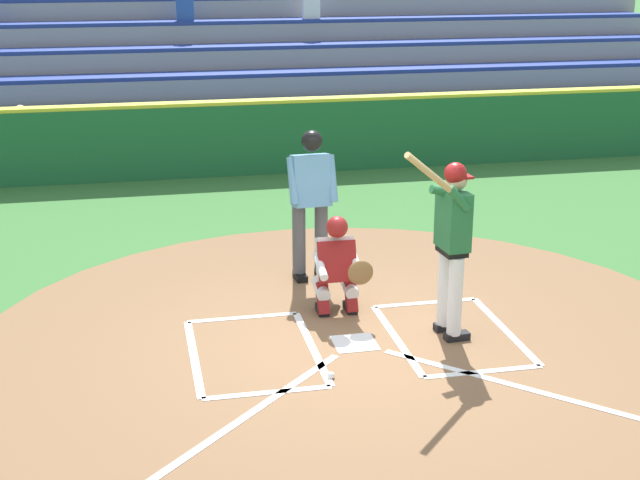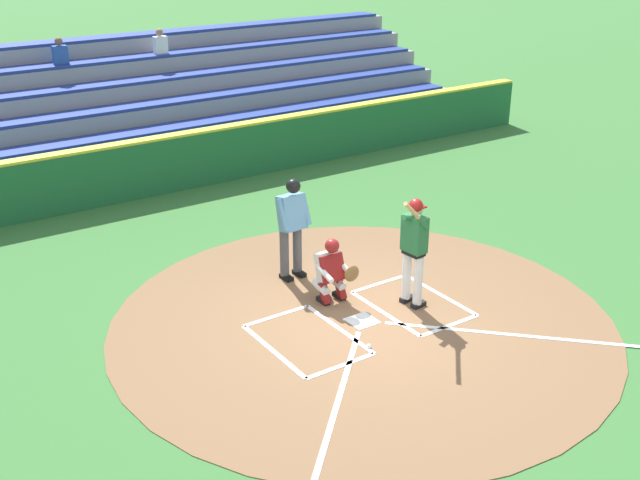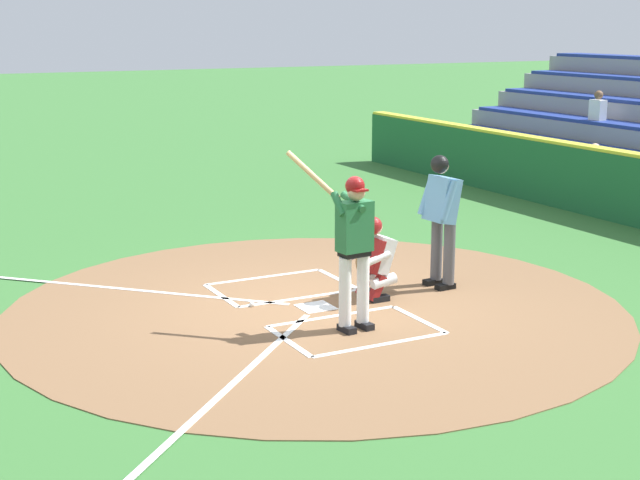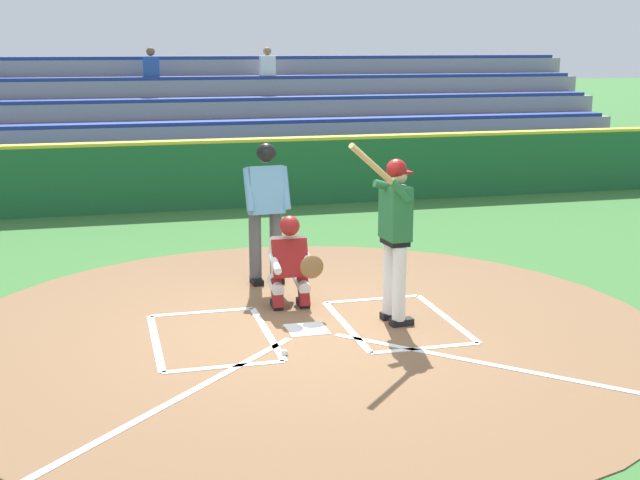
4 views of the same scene
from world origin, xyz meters
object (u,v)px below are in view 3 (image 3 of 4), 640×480
plate_umpire (442,212)px  batter (353,241)px  baseball (252,305)px  catcher (374,257)px

plate_umpire → batter: bearing=118.2°
plate_umpire → baseball: size_ratio=25.20×
batter → plate_umpire: size_ratio=1.14×
batter → plate_umpire: bearing=-61.8°
baseball → plate_umpire: bearing=-97.4°
batter → baseball: (1.41, 0.70, -1.06)m
catcher → baseball: catcher is taller
plate_umpire → baseball: (0.35, 2.69, -1.04)m
baseball → batter: bearing=-153.5°
batter → catcher: batter is taller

